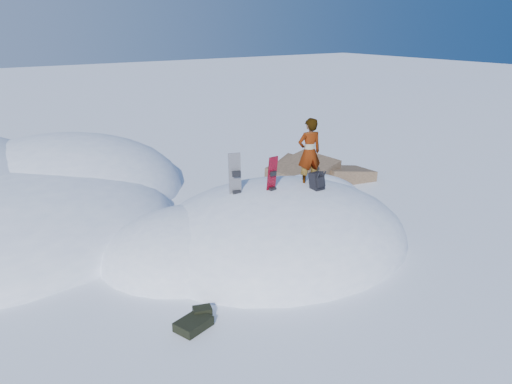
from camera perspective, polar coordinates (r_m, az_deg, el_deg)
ground at (r=12.91m, az=2.62°, el=-5.72°), size 120.00×120.00×0.00m
snow_mound at (r=12.99m, az=1.37°, el=-5.55°), size 8.00×6.00×3.00m
rock_outcrop at (r=17.28m, az=6.48°, el=0.69°), size 4.68×4.41×1.68m
snowboard_red at (r=12.13m, az=1.80°, el=1.02°), size 0.27×0.22×1.39m
snowboard_dark at (r=12.14m, az=-2.35°, el=0.77°), size 0.34×0.27×1.63m
backpack at (r=12.43m, az=7.01°, el=1.22°), size 0.36×0.40×0.54m
gear_pile at (r=9.60m, az=-6.99°, el=-14.48°), size 0.88×0.68×0.23m
person at (r=12.70m, az=6.11°, el=4.53°), size 0.71×0.54×1.76m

